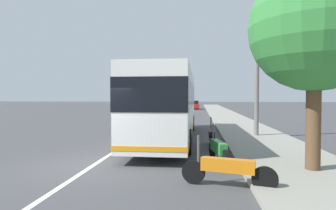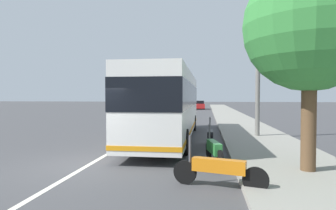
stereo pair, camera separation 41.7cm
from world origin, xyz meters
name	(u,v)px [view 2 (the right image)]	position (x,y,z in m)	size (l,w,h in m)	color
ground_plane	(85,167)	(0.00, 0.00, 0.00)	(220.00, 220.00, 0.00)	#424244
sidewalk_curb	(248,130)	(10.00, -6.44, 0.07)	(110.00, 3.60, 0.14)	gray
lane_divider_line	(149,130)	(10.00, 0.00, 0.00)	(110.00, 0.16, 0.01)	silver
coach_bus	(169,102)	(6.10, -1.85, 1.92)	(12.01, 2.52, 3.40)	silver
motorcycle_angled	(218,169)	(-1.53, -4.08, 0.47)	(0.69, 2.28, 1.25)	black
motorcycle_nearest_curb	(214,150)	(0.97, -4.05, 0.48)	(2.24, 0.55, 1.26)	black
motorcycle_far_end	(210,137)	(3.99, -3.95, 0.48)	(2.12, 0.24, 1.28)	black
car_far_distant	(172,106)	(37.38, 1.82, 0.68)	(4.73, 1.86, 1.39)	silver
car_side_street	(173,105)	(42.31, 2.29, 0.72)	(4.22, 1.99, 1.52)	gray
car_oncoming	(176,104)	(47.66, 2.35, 0.73)	(4.72, 2.10, 1.52)	silver
car_ahead_same_lane	(199,105)	(41.32, -2.42, 0.71)	(4.45, 2.17, 1.49)	red
roadside_tree_near_camera	(310,26)	(-0.03, -6.65, 4.19)	(3.69, 3.69, 6.06)	brown
utility_pole	(258,79)	(7.14, -6.50, 3.18)	(0.24, 0.24, 6.37)	slate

